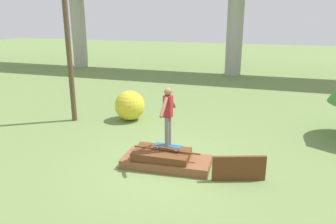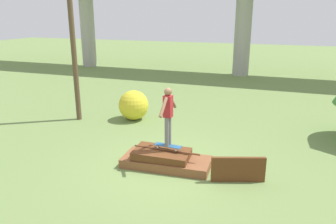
# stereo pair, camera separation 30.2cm
# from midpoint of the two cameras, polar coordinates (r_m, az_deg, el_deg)

# --- Properties ---
(ground_plane) EXTENTS (80.00, 80.00, 0.00)m
(ground_plane) POSITION_cam_midpoint_polar(r_m,az_deg,el_deg) (9.35, -1.22, -9.41)
(ground_plane) COLOR olive
(scrap_pile) EXTENTS (2.51, 1.17, 0.52)m
(scrap_pile) POSITION_cam_midpoint_polar(r_m,az_deg,el_deg) (9.27, -1.49, -8.26)
(scrap_pile) COLOR brown
(scrap_pile) RESTS_ON ground_plane
(scrap_plank_loose) EXTENTS (1.33, 0.53, 0.67)m
(scrap_plank_loose) POSITION_cam_midpoint_polar(r_m,az_deg,el_deg) (8.64, 11.26, -9.60)
(scrap_plank_loose) COLOR #5B3319
(scrap_plank_loose) RESTS_ON ground_plane
(skateboard) EXTENTS (0.79, 0.25, 0.09)m
(skateboard) POSITION_cam_midpoint_polar(r_m,az_deg,el_deg) (9.16, -0.95, -5.91)
(skateboard) COLOR #23517F
(skateboard) RESTS_ON scrap_pile
(skater) EXTENTS (0.23, 1.10, 1.64)m
(skater) POSITION_cam_midpoint_polar(r_m,az_deg,el_deg) (8.83, -0.98, -0.14)
(skater) COLOR slate
(skater) RESTS_ON skateboard
(utility_pole) EXTENTS (1.30, 0.20, 7.40)m
(utility_pole) POSITION_cam_midpoint_polar(r_m,az_deg,el_deg) (13.13, -17.94, 14.70)
(utility_pole) COLOR brown
(utility_pole) RESTS_ON ground_plane
(bush_yellow_flowering) EXTENTS (1.20, 1.20, 1.20)m
(bush_yellow_flowering) POSITION_cam_midpoint_polar(r_m,az_deg,el_deg) (13.17, -7.33, 1.13)
(bush_yellow_flowering) COLOR gold
(bush_yellow_flowering) RESTS_ON ground_plane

